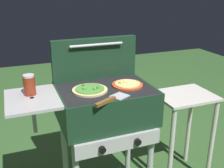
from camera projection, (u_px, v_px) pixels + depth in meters
name	position (u px, v px, depth m)	size (l,w,h in m)	color
grill	(104.00, 108.00, 1.87)	(0.96, 0.53, 0.90)	#193823
grill_lid_open	(95.00, 58.00, 1.97)	(0.63, 0.08, 0.30)	#193823
pizza_veggie	(90.00, 90.00, 1.78)	(0.23, 0.23, 0.03)	#E0C17F
pizza_cheese	(127.00, 84.00, 1.87)	(0.21, 0.21, 0.03)	#C64723
sauce_jar	(29.00, 85.00, 1.70)	(0.07, 0.07, 0.13)	maroon
spatula	(112.00, 99.00, 1.63)	(0.26, 0.17, 0.02)	#B7BABF
prep_table	(183.00, 119.00, 2.18)	(0.44, 0.36, 0.75)	beige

